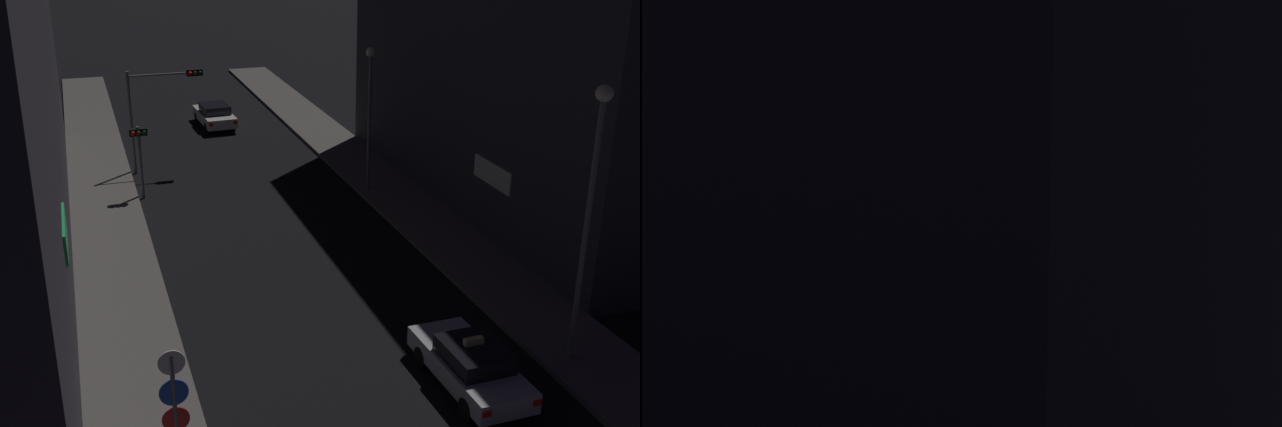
% 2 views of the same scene
% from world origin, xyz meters
% --- Properties ---
extents(sidewalk_left, '(3.07, 57.97, 0.18)m').
position_xyz_m(sidewalk_left, '(-6.54, 26.98, 0.09)').
color(sidewalk_left, '#5B5651').
rests_on(sidewalk_left, ground_plane).
extents(sidewalk_right, '(3.07, 57.97, 0.18)m').
position_xyz_m(sidewalk_right, '(6.54, 26.98, 0.09)').
color(sidewalk_right, '#5B5651').
rests_on(sidewalk_right, ground_plane).
extents(building_facade_right, '(10.54, 22.55, 16.04)m').
position_xyz_m(building_facade_right, '(13.31, 22.72, 8.02)').
color(building_facade_right, '#333338').
rests_on(building_facade_right, ground_plane).
extents(taxi, '(1.92, 4.50, 1.62)m').
position_xyz_m(taxi, '(2.46, 9.09, 0.74)').
color(taxi, '#B7B7BC').
rests_on(taxi, ground_plane).
extents(far_car, '(2.04, 4.54, 1.42)m').
position_xyz_m(far_car, '(0.77, 39.21, 0.73)').
color(far_car, silver).
rests_on(far_car, ground_plane).
extents(traffic_light_overhead, '(3.76, 0.42, 5.23)m').
position_xyz_m(traffic_light_overhead, '(-3.36, 31.39, 3.77)').
color(traffic_light_overhead, slate).
rests_on(traffic_light_overhead, ground_plane).
extents(traffic_light_left_kerb, '(0.80, 0.42, 3.45)m').
position_xyz_m(traffic_light_left_kerb, '(-4.76, 27.56, 2.49)').
color(traffic_light_left_kerb, slate).
rests_on(traffic_light_left_kerb, ground_plane).
extents(sign_pole_left, '(0.62, 0.10, 4.14)m').
position_xyz_m(sign_pole_left, '(-6.05, 6.42, 2.58)').
color(sign_pole_left, slate).
rests_on(sign_pole_left, sidewalk_left).
extents(street_lamp_near_block, '(0.48, 0.48, 8.24)m').
position_xyz_m(street_lamp_near_block, '(5.94, 9.37, 5.52)').
color(street_lamp_near_block, slate).
rests_on(street_lamp_near_block, sidewalk_right).
extents(street_lamp_far_block, '(0.45, 0.45, 6.70)m').
position_xyz_m(street_lamp_far_block, '(5.51, 25.19, 4.53)').
color(street_lamp_far_block, slate).
rests_on(street_lamp_far_block, sidewalk_right).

